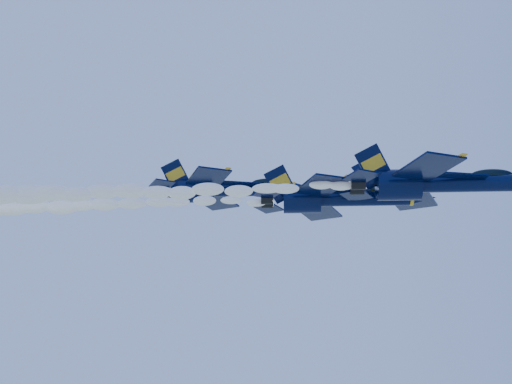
{
  "coord_description": "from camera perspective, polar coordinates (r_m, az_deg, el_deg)",
  "views": [
    {
      "loc": [
        5.73,
        -78.21,
        126.03
      ],
      "look_at": [
        2.6,
        -6.3,
        151.43
      ],
      "focal_mm": 50.0,
      "sensor_mm": 36.0,
      "label": 1
    }
  ],
  "objects": [
    {
      "name": "jet_second",
      "position": [
        75.14,
        6.47,
        -0.51
      ],
      "size": [
        18.26,
        14.98,
        6.79
      ],
      "color": "black"
    },
    {
      "name": "jet_lead",
      "position": [
        71.68,
        14.45,
        0.7
      ],
      "size": [
        19.91,
        16.33,
        7.4
      ],
      "color": "black"
    },
    {
      "name": "jet_third",
      "position": [
        84.14,
        -2.33,
        0.22
      ],
      "size": [
        18.57,
        15.24,
        6.9
      ],
      "color": "black"
    },
    {
      "name": "smoke_trail_jet_lead",
      "position": [
        73.37,
        -15.3,
        -0.12
      ],
      "size": [
        57.55,
        2.7,
        2.43
      ],
      "primitive_type": "ellipsoid",
      "color": "white"
    }
  ]
}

